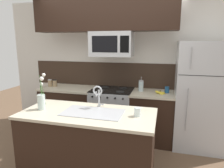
% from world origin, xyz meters
% --- Properties ---
extents(ground_plane, '(10.00, 10.00, 0.00)m').
position_xyz_m(ground_plane, '(0.00, 0.00, 0.00)').
color(ground_plane, brown).
extents(rear_partition, '(5.20, 0.10, 2.60)m').
position_xyz_m(rear_partition, '(0.30, 1.28, 1.30)').
color(rear_partition, silver).
rests_on(rear_partition, ground).
extents(splash_band, '(3.53, 0.01, 0.48)m').
position_xyz_m(splash_band, '(0.00, 1.22, 1.15)').
color(splash_band, '#332319').
rests_on(splash_band, rear_partition).
extents(back_counter_left, '(1.05, 0.65, 0.91)m').
position_xyz_m(back_counter_left, '(-0.89, 0.90, 0.46)').
color(back_counter_left, black).
rests_on(back_counter_left, ground).
extents(back_counter_right, '(0.77, 0.65, 0.91)m').
position_xyz_m(back_counter_right, '(0.75, 0.90, 0.46)').
color(back_counter_right, black).
rests_on(back_counter_right, ground).
extents(stove_range, '(0.76, 0.64, 0.93)m').
position_xyz_m(stove_range, '(0.00, 0.90, 0.46)').
color(stove_range, '#B7BABF').
rests_on(stove_range, ground).
extents(microwave, '(0.74, 0.40, 0.43)m').
position_xyz_m(microwave, '(0.00, 0.88, 1.75)').
color(microwave, '#B7BABF').
extents(upper_cabinet_band, '(2.52, 0.34, 0.60)m').
position_xyz_m(upper_cabinet_band, '(-0.14, 0.85, 2.26)').
color(upper_cabinet_band, black).
extents(refrigerator, '(0.86, 0.74, 1.80)m').
position_xyz_m(refrigerator, '(1.55, 0.92, 0.90)').
color(refrigerator, '#B7BABF').
rests_on(refrigerator, ground).
extents(storage_jar_tall, '(0.08, 0.08, 0.14)m').
position_xyz_m(storage_jar_tall, '(-1.30, 0.90, 0.98)').
color(storage_jar_tall, '#997F5B').
rests_on(storage_jar_tall, back_counter_left).
extents(storage_jar_medium, '(0.08, 0.08, 0.14)m').
position_xyz_m(storage_jar_medium, '(-1.20, 0.91, 0.98)').
color(storage_jar_medium, '#997F5B').
rests_on(storage_jar_medium, back_counter_left).
extents(banana_bunch, '(0.19, 0.16, 0.08)m').
position_xyz_m(banana_bunch, '(0.87, 0.84, 0.93)').
color(banana_bunch, yellow).
rests_on(banana_bunch, back_counter_right).
extents(french_press, '(0.09, 0.09, 0.27)m').
position_xyz_m(french_press, '(0.53, 0.96, 1.01)').
color(french_press, silver).
rests_on(french_press, back_counter_right).
extents(coffee_tin, '(0.08, 0.08, 0.11)m').
position_xyz_m(coffee_tin, '(0.99, 0.95, 0.97)').
color(coffee_tin, '#1E5184').
rests_on(coffee_tin, back_counter_right).
extents(island_counter, '(1.70, 0.79, 0.91)m').
position_xyz_m(island_counter, '(0.01, -0.35, 0.46)').
color(island_counter, black).
rests_on(island_counter, ground).
extents(kitchen_sink, '(0.76, 0.42, 0.16)m').
position_xyz_m(kitchen_sink, '(0.08, -0.35, 0.84)').
color(kitchen_sink, '#ADAFB5').
rests_on(kitchen_sink, island_counter).
extents(sink_faucet, '(0.14, 0.14, 0.31)m').
position_xyz_m(sink_faucet, '(0.08, -0.14, 1.11)').
color(sink_faucet, '#B7BABF').
rests_on(sink_faucet, island_counter).
extents(drinking_glass, '(0.08, 0.08, 0.11)m').
position_xyz_m(drinking_glass, '(0.64, -0.33, 0.96)').
color(drinking_glass, silver).
rests_on(drinking_glass, island_counter).
extents(flower_vase, '(0.12, 0.14, 0.48)m').
position_xyz_m(flower_vase, '(-0.62, -0.40, 1.04)').
color(flower_vase, silver).
rests_on(flower_vase, island_counter).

